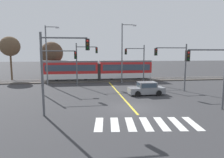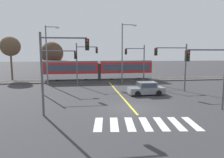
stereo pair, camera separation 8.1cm
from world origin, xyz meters
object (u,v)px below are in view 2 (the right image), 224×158
Objects in this scene: sedan_crossing at (146,89)px; traffic_light_mid_left at (54,63)px; traffic_light_far_left at (84,58)px; bare_tree_west at (52,53)px; street_lamp_west at (48,52)px; traffic_light_mid_right at (175,60)px; traffic_light_far_right at (138,59)px; street_lamp_centre at (123,50)px; bare_tree_far_west at (10,47)px; traffic_light_near_right at (211,67)px; traffic_light_near_left at (57,61)px; light_rail_tram at (99,69)px.

traffic_light_mid_left is (-10.72, 1.92, 3.04)m from sedan_crossing.
traffic_light_far_left is 0.91× the size of bare_tree_west.
street_lamp_west reaches higher than traffic_light_far_left.
traffic_light_mid_right is (14.83, -0.61, 0.26)m from traffic_light_mid_left.
traffic_light_far_right is at bearing 110.10° from traffic_light_mid_right.
bare_tree_west is at bearing 153.57° from traffic_light_far_right.
street_lamp_centre is at bearing 156.65° from traffic_light_far_right.
bare_tree_far_west is (-9.61, 14.22, 2.31)m from traffic_light_mid_left.
traffic_light_far_left reaches higher than traffic_light_mid_right.
traffic_light_near_right is (3.38, -6.98, 3.03)m from sedan_crossing.
street_lamp_centre is (-4.93, 8.48, 1.43)m from traffic_light_mid_right.
bare_tree_west is (-14.41, 7.16, 0.88)m from traffic_light_far_right.
sedan_crossing is at bearing -162.33° from traffic_light_mid_right.
street_lamp_centre is at bearing 62.61° from traffic_light_near_left.
street_lamp_west is 10.45m from bare_tree_far_west.
street_lamp_west is at bearing -157.29° from light_rail_tram.
traffic_light_mid_left is at bearing -119.86° from light_rail_tram.
sedan_crossing is 0.75× the size of traffic_light_near_right.
traffic_light_mid_right is (11.38, -6.62, -0.11)m from traffic_light_far_left.
bare_tree_far_west is at bearing 161.41° from traffic_light_far_right.
traffic_light_far_right is 0.89× the size of bare_tree_west.
traffic_light_far_left is at bearing 132.47° from sedan_crossing.
traffic_light_mid_right is 28.66m from bare_tree_far_west.
traffic_light_far_left is (-2.60, -4.53, 2.06)m from light_rail_tram.
traffic_light_far_right reaches higher than light_rail_tram.
street_lamp_west is 6.91m from bare_tree_west.
traffic_light_far_right is at bearing -1.11° from street_lamp_west.
bare_tree_west is (-13.06, 16.01, 4.18)m from sedan_crossing.
sedan_crossing is at bearing -85.25° from street_lamp_centre.
traffic_light_mid_right is at bearing -40.57° from bare_tree_west.
traffic_light_mid_right reaches higher than light_rail_tram.
sedan_crossing is at bearing -69.48° from light_rail_tram.
light_rail_tram is 2.85× the size of traffic_light_near_left.
sedan_crossing is 0.69× the size of traffic_light_far_right.
bare_tree_west is (-2.34, 14.09, 1.13)m from traffic_light_mid_left.
traffic_light_near_left is 0.68× the size of street_lamp_centre.
traffic_light_near_left is 25.31m from bare_tree_far_west.
light_rail_tram reaches higher than sedan_crossing.
bare_tree_far_west is (-7.68, 7.02, 0.99)m from street_lamp_west.
traffic_light_far_left is 9.97m from bare_tree_west.
traffic_light_mid_left is 0.88× the size of traffic_light_far_left.
traffic_light_far_left is 15.55m from bare_tree_far_west.
street_lamp_centre is at bearing -18.04° from bare_tree_far_west.
light_rail_tram is 4.36× the size of sedan_crossing.
bare_tree_far_west is at bearing 166.77° from light_rail_tram.
traffic_light_near_right is 22.76m from street_lamp_west.
light_rail_tram is 12.27m from traffic_light_mid_left.
street_lamp_centre reaches higher than sedan_crossing.
traffic_light_mid_left is at bearing -119.87° from traffic_light_far_left.
street_lamp_centre is at bearing 38.46° from traffic_light_mid_left.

